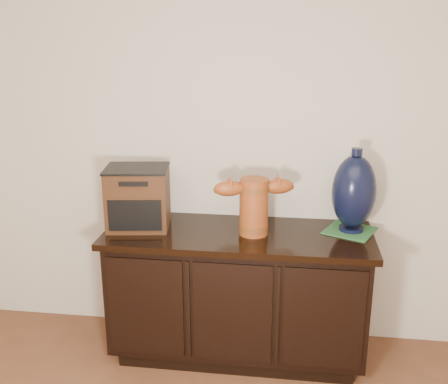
# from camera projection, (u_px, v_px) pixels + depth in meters

# --- Properties ---
(sideboard) EXTENTS (1.46, 0.56, 0.75)m
(sideboard) POSITION_uv_depth(u_px,v_px,m) (238.00, 293.00, 2.97)
(sideboard) COLOR black
(sideboard) RESTS_ON ground
(terracotta_vessel) EXTENTS (0.44, 0.20, 0.31)m
(terracotta_vessel) POSITION_uv_depth(u_px,v_px,m) (254.00, 203.00, 2.78)
(terracotta_vessel) COLOR #9F491D
(terracotta_vessel) RESTS_ON sideboard
(tv_radio) EXTENTS (0.38, 0.32, 0.34)m
(tv_radio) POSITION_uv_depth(u_px,v_px,m) (138.00, 198.00, 2.89)
(tv_radio) COLOR #3B1F0E
(tv_radio) RESTS_ON sideboard
(green_mat) EXTENTS (0.32, 0.32, 0.01)m
(green_mat) POSITION_uv_depth(u_px,v_px,m) (350.00, 231.00, 2.87)
(green_mat) COLOR #2A5E30
(green_mat) RESTS_ON sideboard
(lamp_base) EXTENTS (0.31, 0.31, 0.46)m
(lamp_base) POSITION_uv_depth(u_px,v_px,m) (354.00, 192.00, 2.81)
(lamp_base) COLOR black
(lamp_base) RESTS_ON green_mat
(spray_can) EXTENTS (0.06, 0.06, 0.19)m
(spray_can) POSITION_uv_depth(u_px,v_px,m) (251.00, 212.00, 2.90)
(spray_can) COLOR #51120E
(spray_can) RESTS_ON sideboard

